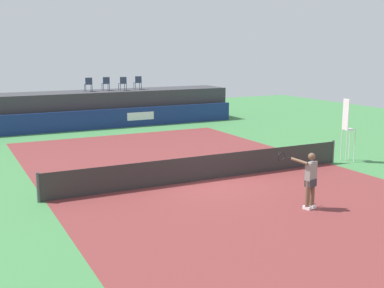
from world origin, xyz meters
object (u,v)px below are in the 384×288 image
(spectator_chair_center, at_px, (123,83))
(spectator_chair_right, at_px, (138,82))
(net_post_near, at_px, (38,187))
(net_post_far, at_px, (333,152))
(spectator_chair_far_left, at_px, (88,84))
(umpire_chair, at_px, (347,126))
(spectator_chair_left, at_px, (106,83))
(tennis_player, at_px, (310,179))

(spectator_chair_center, distance_m, spectator_chair_right, 1.22)
(net_post_near, relative_size, net_post_far, 1.00)
(spectator_chair_far_left, xyz_separation_m, umpire_chair, (7.34, -15.18, -1.11))
(spectator_chair_right, bearing_deg, spectator_chair_left, 178.92)
(umpire_chair, xyz_separation_m, tennis_player, (-5.77, -4.44, -0.63))
(umpire_chair, relative_size, net_post_far, 2.76)
(spectator_chair_far_left, bearing_deg, net_post_far, -66.55)
(spectator_chair_right, bearing_deg, tennis_player, -95.23)
(spectator_chair_far_left, xyz_separation_m, net_post_near, (-5.81, -15.20, -2.19))
(spectator_chair_right, bearing_deg, net_post_near, -121.02)
(spectator_chair_far_left, relative_size, net_post_near, 0.89)
(spectator_chair_far_left, xyz_separation_m, spectator_chair_right, (3.37, 0.07, 0.00))
(spectator_chair_center, xyz_separation_m, net_post_far, (4.39, -14.94, -2.19))
(spectator_chair_far_left, distance_m, spectator_chair_left, 1.18)
(umpire_chair, distance_m, tennis_player, 7.30)
(spectator_chair_left, height_order, spectator_chair_center, same)
(umpire_chair, bearing_deg, net_post_far, -178.38)
(spectator_chair_center, height_order, tennis_player, spectator_chair_center)
(spectator_chair_right, xyz_separation_m, net_post_far, (3.22, -15.27, -2.19))
(spectator_chair_left, xyz_separation_m, spectator_chair_center, (1.02, -0.37, 0.00))
(spectator_chair_left, xyz_separation_m, umpire_chair, (6.16, -15.29, -1.11))
(net_post_near, relative_size, tennis_player, 0.56)
(tennis_player, bearing_deg, umpire_chair, 37.58)
(spectator_chair_left, relative_size, spectator_chair_center, 1.00)
(spectator_chair_center, height_order, spectator_chair_right, same)
(spectator_chair_center, bearing_deg, umpire_chair, -70.99)
(spectator_chair_left, relative_size, tennis_player, 0.50)
(spectator_chair_far_left, relative_size, umpire_chair, 0.32)
(spectator_chair_far_left, bearing_deg, spectator_chair_left, 5.29)
(spectator_chair_right, bearing_deg, net_post_far, -78.08)
(net_post_near, bearing_deg, spectator_chair_far_left, 69.09)
(spectator_chair_right, relative_size, net_post_near, 0.89)
(spectator_chair_left, distance_m, net_post_near, 16.97)
(umpire_chair, bearing_deg, spectator_chair_right, 104.58)
(umpire_chair, relative_size, net_post_near, 2.76)
(spectator_chair_far_left, relative_size, spectator_chair_right, 1.00)
(spectator_chair_far_left, distance_m, spectator_chair_center, 2.21)
(net_post_far, bearing_deg, spectator_chair_right, 101.92)
(spectator_chair_right, bearing_deg, spectator_chair_center, -164.29)
(spectator_chair_far_left, height_order, net_post_near, spectator_chair_far_left)
(spectator_chair_left, relative_size, umpire_chair, 0.32)
(spectator_chair_left, distance_m, net_post_far, 16.38)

